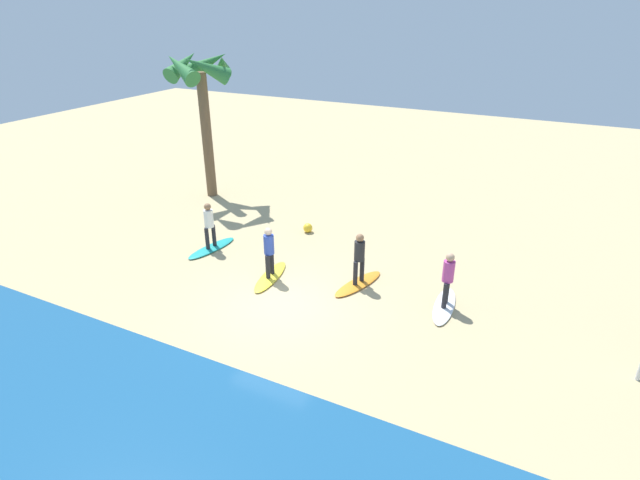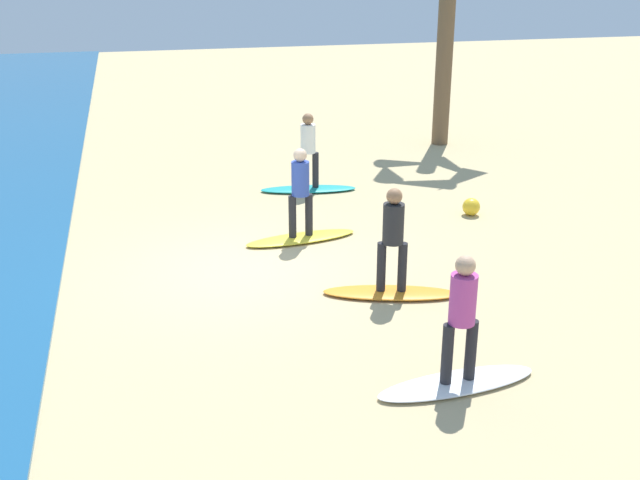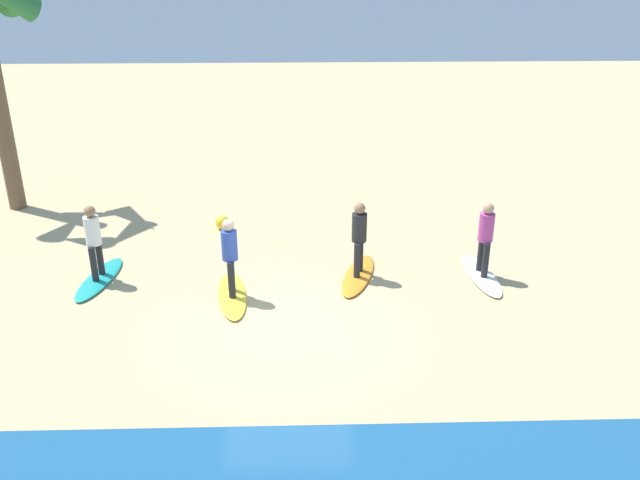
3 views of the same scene
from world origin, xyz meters
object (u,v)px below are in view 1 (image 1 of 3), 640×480
object	(u,v)px
surfboard_white	(444,306)
surfer_teal	(209,222)
surfer_white	(448,276)
surfer_orange	(359,255)
palm_tree	(201,80)
surfboard_orange	(358,284)
surfboard_teal	(212,248)
beach_ball	(308,228)
surfer_yellow	(269,249)
surfboard_yellow	(270,277)

from	to	relation	value
surfboard_white	surfer_teal	world-z (taller)	surfer_teal
surfer_white	surfer_orange	distance (m)	2.69
surfboard_white	palm_tree	distance (m)	13.49
surfer_white	surfboard_orange	size ratio (longest dim) A/B	0.78
surfboard_teal	beach_ball	bearing A→B (deg)	148.60
surfboard_white	surfer_orange	world-z (taller)	surfer_orange
surfer_yellow	surfboard_teal	size ratio (longest dim) A/B	0.78
surfboard_yellow	beach_ball	distance (m)	3.67
surfboard_white	surfer_orange	bearing A→B (deg)	-96.48
palm_tree	surfboard_yellow	bearing A→B (deg)	139.95
surfer_yellow	palm_tree	bearing A→B (deg)	-40.05
surfboard_orange	surfboard_teal	distance (m)	5.60
surfer_white	surfer_teal	xyz separation A→B (m)	(8.29, -0.07, 0.00)
beach_ball	surfboard_yellow	bearing A→B (deg)	98.78
surfer_white	surfboard_orange	xyz separation A→B (m)	(2.69, -0.07, -0.99)
surfboard_white	surfer_teal	size ratio (longest dim) A/B	1.28
surfboard_white	surfboard_teal	distance (m)	8.29
surfer_white	surfboard_orange	world-z (taller)	surfer_white
surfer_teal	surfboard_orange	bearing A→B (deg)	-179.98
palm_tree	surfboard_teal	bearing A→B (deg)	127.07
surfboard_teal	surfer_teal	world-z (taller)	surfer_teal
palm_tree	beach_ball	bearing A→B (deg)	163.66
surfboard_white	surfboard_teal	size ratio (longest dim) A/B	1.00
surfboard_yellow	palm_tree	distance (m)	9.65
surfer_orange	beach_ball	xyz separation A→B (m)	(3.22, -2.80, -0.86)
surfer_orange	surfboard_teal	bearing A→B (deg)	0.02
surfboard_white	surfboard_yellow	xyz separation A→B (m)	(5.35, 0.76, 0.00)
surfboard_white	surfer_yellow	world-z (taller)	surfer_yellow
surfer_orange	surfer_yellow	size ratio (longest dim) A/B	1.00
surfboard_teal	palm_tree	distance (m)	7.51
palm_tree	surfboard_orange	bearing A→B (deg)	153.46
surfer_yellow	surfboard_yellow	bearing A→B (deg)	0.00
surfboard_orange	surfboard_yellow	distance (m)	2.79
surfer_white	beach_ball	xyz separation A→B (m)	(5.91, -2.87, -0.86)
surfer_yellow	beach_ball	xyz separation A→B (m)	(0.56, -3.63, -0.86)
surfer_teal	surfboard_yellow	bearing A→B (deg)	164.28
surfboard_orange	surfboard_yellow	xyz separation A→B (m)	(2.66, 0.83, 0.00)
surfer_teal	surfer_yellow	bearing A→B (deg)	164.28
surfboard_teal	palm_tree	world-z (taller)	palm_tree
surfboard_orange	surfer_orange	world-z (taller)	surfer_orange
surfer_orange	surfer_yellow	distance (m)	2.79
surfer_white	surfboard_yellow	world-z (taller)	surfer_white
surfer_white	surfboard_teal	bearing A→B (deg)	-0.47
surfboard_white	surfer_white	xyz separation A→B (m)	(0.00, 0.00, 0.99)
surfboard_teal	surfer_yellow	bearing A→B (deg)	83.13
surfer_white	palm_tree	xyz separation A→B (m)	(11.68, -4.56, 3.99)
surfboard_teal	palm_tree	size ratio (longest dim) A/B	0.33
surfer_white	surfboard_white	bearing A→B (deg)	0.00
surfer_yellow	beach_ball	size ratio (longest dim) A/B	4.65
surfer_yellow	surfer_teal	bearing A→B (deg)	-15.72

